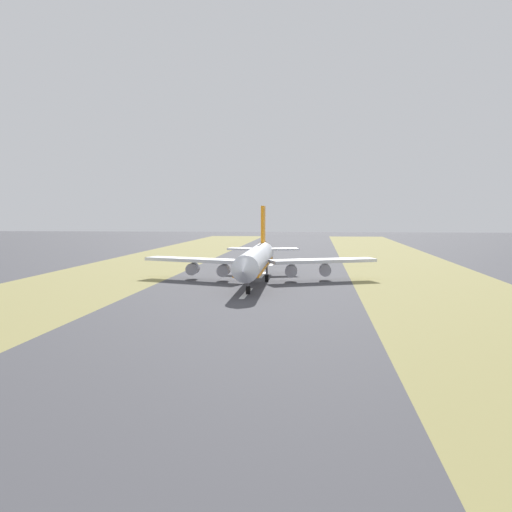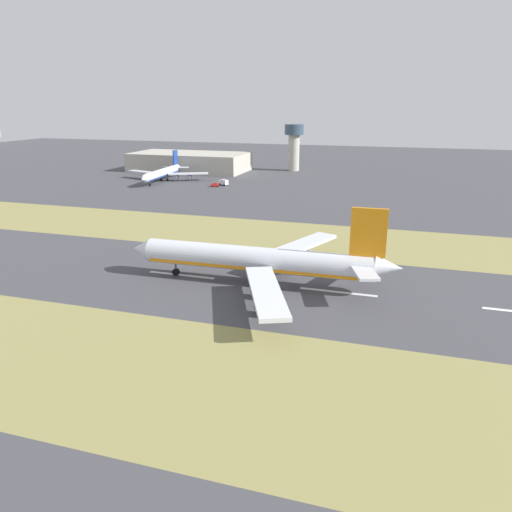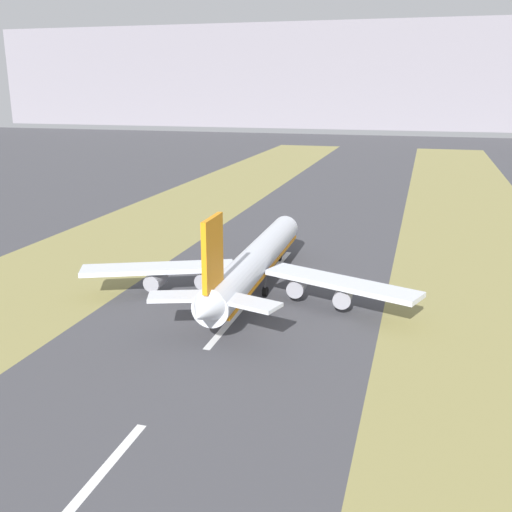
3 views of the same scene
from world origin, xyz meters
TOP-DOWN VIEW (x-y plane):
  - ground_plane at (0.00, 0.00)m, footprint 800.00×800.00m
  - grass_median_west at (-45.00, 0.00)m, footprint 40.00×600.00m
  - grass_median_east at (45.00, 0.00)m, footprint 40.00×600.00m
  - centreline_dash_near at (0.00, -54.92)m, footprint 1.20×18.00m
  - centreline_dash_mid at (0.00, -14.92)m, footprint 1.20×18.00m
  - centreline_dash_far at (0.00, 25.08)m, footprint 1.20×18.00m
  - airplane_main_jet at (-0.14, 3.18)m, footprint 64.12×67.09m
  - mountain_ridge at (0.00, 520.00)m, footprint 800.00×120.00m

SIDE VIEW (x-z plane):
  - ground_plane at x=0.00m, z-range 0.00..0.00m
  - grass_median_west at x=-45.00m, z-range 0.00..0.01m
  - grass_median_east at x=45.00m, z-range 0.00..0.01m
  - centreline_dash_near at x=0.00m, z-range 0.00..0.01m
  - centreline_dash_mid at x=0.00m, z-range 0.00..0.01m
  - centreline_dash_far at x=0.00m, z-range 0.00..0.01m
  - airplane_main_jet at x=-0.14m, z-range -4.08..16.12m
  - mountain_ridge at x=0.00m, z-range 0.00..94.91m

